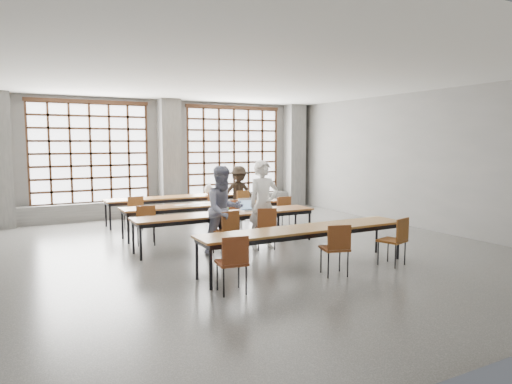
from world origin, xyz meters
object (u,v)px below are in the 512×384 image
desk_row_b (205,206)px  red_pouch (231,259)px  mouse (267,209)px  plastic_bag (209,189)px  chair_mid_left (146,221)px  chair_near_right (396,237)px  student_male (263,205)px  student_female (224,210)px  laptop_back (222,191)px  green_box (223,210)px  desk_row_a (179,199)px  chair_mid_centre (231,214)px  phone (237,212)px  desk_row_c (227,216)px  chair_back_mid (214,204)px  chair_front_left (227,228)px  chair_back_left (134,210)px  chair_front_right (266,224)px  backpack (261,192)px  student_back (239,193)px  laptop_front (248,207)px  chair_back_right (241,202)px  chair_mid_right (282,210)px  chair_near_left (233,258)px  desk_row_d (306,231)px

desk_row_b → red_pouch: 4.51m
red_pouch → mouse: bearing=51.8°
plastic_bag → chair_mid_left: bearing=-135.1°
chair_near_right → student_male: student_male is taller
desk_row_b → student_female: bearing=-101.6°
laptop_back → green_box: laptop_back is taller
desk_row_b → red_pouch: bearing=-107.1°
desk_row_a → chair_mid_centre: 2.45m
student_male → student_female: size_ratio=1.05×
chair_near_right → phone: 3.30m
desk_row_b → mouse: mouse is taller
desk_row_a → mouse: size_ratio=40.82×
desk_row_c → chair_back_mid: 2.84m
chair_front_left → red_pouch: 2.31m
chair_back_left → chair_front_right: same height
mouse → green_box: green_box is taller
chair_front_left → backpack: size_ratio=2.20×
student_female → plastic_bag: 4.08m
chair_front_right → student_male: (0.02, 0.13, 0.39)m
chair_front_left → phone: chair_front_left is taller
desk_row_c → red_pouch: size_ratio=20.00×
desk_row_b → student_female: student_female is taller
chair_back_mid → student_back: student_back is taller
chair_mid_left → laptop_front: size_ratio=2.40×
chair_front_right → mouse: chair_front_right is taller
chair_mid_left → chair_near_right: same height
student_back → red_pouch: (-2.87, -5.59, -0.28)m
plastic_bag → chair_back_right: bearing=-44.0°
chair_back_mid → phone: chair_back_mid is taller
student_female → student_back: student_female is taller
chair_near_right → desk_row_b: bearing=113.4°
desk_row_b → chair_mid_left: 1.74m
plastic_bag → desk_row_b: bearing=-115.0°
chair_mid_centre → student_male: size_ratio=0.48×
desk_row_c → desk_row_b: bearing=85.6°
desk_row_c → chair_back_left: size_ratio=4.55×
desk_row_b → backpack: (1.60, 0.05, 0.27)m
plastic_bag → red_pouch: plastic_bag is taller
chair_back_mid → student_male: bearing=-94.6°
laptop_back → phone: size_ratio=2.84×
mouse → red_pouch: bearing=-128.2°
chair_mid_left → chair_front_right: size_ratio=1.00×
chair_mid_centre → chair_mid_right: (1.39, -0.00, 0.00)m
desk_row_b → mouse: bearing=-62.2°
chair_near_left → desk_row_d: bearing=20.2°
desk_row_c → chair_near_right: bearing=-54.5°
desk_row_a → student_female: student_female is taller
chair_back_mid → chair_back_right: same height
laptop_back → student_back: bearing=-67.6°
chair_near_left → student_male: size_ratio=0.48×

